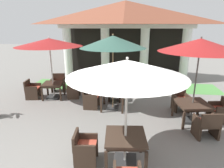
{
  "coord_description": "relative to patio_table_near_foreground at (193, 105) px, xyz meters",
  "views": [
    {
      "loc": [
        0.6,
        -3.58,
        3.18
      ],
      "look_at": [
        -0.2,
        3.33,
        1.07
      ],
      "focal_mm": 30.75,
      "sensor_mm": 36.0,
      "label": 1
    }
  ],
  "objects": [
    {
      "name": "patio_chair_mid_left_west",
      "position": [
        -6.58,
        1.56,
        -0.21
      ],
      "size": [
        0.65,
        0.71,
        0.84
      ],
      "rotation": [
        0.0,
        0.0,
        -1.43
      ],
      "color": "#38281E",
      "rests_on": "ground"
    },
    {
      "name": "patio_umbrella_far_back",
      "position": [
        -2.8,
        0.79,
        2.0
      ],
      "size": [
        2.44,
        2.44,
        2.92
      ],
      "color": "#2D2D2D",
      "rests_on": "ground"
    },
    {
      "name": "patio_chair_near_foreground_east",
      "position": [
        0.96,
        0.17,
        -0.22
      ],
      "size": [
        0.59,
        0.64,
        0.83
      ],
      "rotation": [
        0.0,
        0.0,
        -4.54
      ],
      "color": "#38281E",
      "rests_on": "ground"
    },
    {
      "name": "patio_table_far_back",
      "position": [
        -2.8,
        0.79,
        0.02
      ],
      "size": [
        0.89,
        0.89,
        0.74
      ],
      "rotation": [
        0.0,
        0.0,
        0.01
      ],
      "color": "#38281E",
      "rests_on": "ground"
    },
    {
      "name": "patio_umbrella_near_foreground",
      "position": [
        0.0,
        0.0,
        1.98
      ],
      "size": [
        2.58,
        2.58,
        2.88
      ],
      "color": "#2D2D2D",
      "rests_on": "ground"
    },
    {
      "name": "terracotta_urn",
      "position": [
        -4.21,
        2.65,
        -0.43
      ],
      "size": [
        0.27,
        0.27,
        0.45
      ],
      "color": "brown",
      "rests_on": "ground"
    },
    {
      "name": "patio_chair_near_foreground_north",
      "position": [
        -0.17,
        0.96,
        -0.22
      ],
      "size": [
        0.65,
        0.64,
        0.81
      ],
      "rotation": [
        0.0,
        0.0,
        -2.97
      ],
      "color": "#38281E",
      "rests_on": "ground"
    },
    {
      "name": "patio_chair_near_foreground_south",
      "position": [
        0.17,
        -0.96,
        -0.2
      ],
      "size": [
        0.71,
        0.62,
        0.85
      ],
      "rotation": [
        0.0,
        0.0,
        0.17
      ],
      "color": "#38281E",
      "rests_on": "ground"
    },
    {
      "name": "lawn_strip",
      "position": [
        -2.62,
        3.83,
        -0.61
      ],
      "size": [
        10.17,
        1.83,
        0.01
      ],
      "primitive_type": "cube",
      "color": "#519347",
      "rests_on": "ground"
    },
    {
      "name": "patio_table_near_foreground",
      "position": [
        0.0,
        0.0,
        0.0
      ],
      "size": [
        1.19,
        1.19,
        0.71
      ],
      "rotation": [
        0.0,
        0.0,
        0.17
      ],
      "color": "#38281E",
      "rests_on": "ground"
    },
    {
      "name": "patio_table_mid_right",
      "position": [
        -2.16,
        -2.36,
        0.04
      ],
      "size": [
        1.01,
        1.01,
        0.76
      ],
      "rotation": [
        0.0,
        0.0,
        0.09
      ],
      "color": "#38281E",
      "rests_on": "ground"
    },
    {
      "name": "background_pavilion",
      "position": [
        -2.62,
        5.6,
        2.84
      ],
      "size": [
        8.37,
        2.73,
        4.58
      ],
      "color": "white",
      "rests_on": "ground"
    },
    {
      "name": "patio_chair_mid_left_east",
      "position": [
        -4.7,
        1.83,
        -0.2
      ],
      "size": [
        0.62,
        0.63,
        0.93
      ],
      "rotation": [
        0.0,
        0.0,
        -4.57
      ],
      "color": "#38281E",
      "rests_on": "ground"
    },
    {
      "name": "patio_chair_mid_right_west",
      "position": [
        -3.11,
        -2.45,
        -0.22
      ],
      "size": [
        0.58,
        0.61,
        0.81
      ],
      "rotation": [
        0.0,
        0.0,
        -1.48
      ],
      "color": "#38281E",
      "rests_on": "ground"
    },
    {
      "name": "patio_table_mid_left",
      "position": [
        -5.64,
        1.69,
        -0.01
      ],
      "size": [
        0.99,
        0.99,
        0.71
      ],
      "rotation": [
        0.0,
        0.0,
        0.14
      ],
      "color": "#38281E",
      "rests_on": "ground"
    },
    {
      "name": "patio_chair_far_back_north",
      "position": [
        -2.81,
        1.69,
        -0.23
      ],
      "size": [
        0.55,
        0.54,
        0.82
      ],
      "rotation": [
        0.0,
        0.0,
        -3.13
      ],
      "color": "#38281E",
      "rests_on": "ground"
    },
    {
      "name": "patio_chair_far_back_west",
      "position": [
        -3.71,
        0.78,
        -0.22
      ],
      "size": [
        0.59,
        0.57,
        0.89
      ],
      "rotation": [
        0.0,
        0.0,
        -1.56
      ],
      "color": "#38281E",
      "rests_on": "ground"
    },
    {
      "name": "patio_chair_mid_left_north",
      "position": [
        -5.78,
        2.63,
        -0.19
      ],
      "size": [
        0.69,
        0.62,
        0.88
      ],
      "rotation": [
        0.0,
        0.0,
        -3.0
      ],
      "color": "#38281E",
      "rests_on": "ground"
    },
    {
      "name": "patio_umbrella_mid_left",
      "position": [
        -5.64,
        1.69,
        1.87
      ],
      "size": [
        2.83,
        2.83,
        2.75
      ],
      "color": "#2D2D2D",
      "rests_on": "ground"
    },
    {
      "name": "patio_umbrella_mid_right",
      "position": [
        -2.16,
        -2.36,
        1.7
      ],
      "size": [
        2.53,
        2.53,
        2.58
      ],
      "color": "#2D2D2D",
      "rests_on": "ground"
    }
  ]
}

